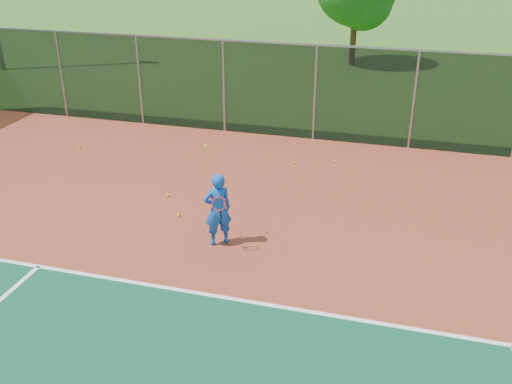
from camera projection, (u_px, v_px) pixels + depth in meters
court_apron at (386, 365)px, 9.00m from camera, size 30.00×20.00×0.02m
fence_back at (414, 99)px, 17.05m from camera, size 30.00×0.06×3.03m
tennis_player at (218, 209)px, 12.07m from camera, size 0.72×0.75×2.24m
practice_ball_0 at (168, 195)px, 14.52m from camera, size 0.07×0.07×0.07m
practice_ball_1 at (294, 163)px, 16.51m from camera, size 0.07×0.07×0.07m
practice_ball_3 at (80, 147)px, 17.63m from camera, size 0.07×0.07×0.07m
practice_ball_7 at (336, 161)px, 16.63m from camera, size 0.07×0.07×0.07m
practice_ball_8 at (179, 215)px, 13.55m from camera, size 0.07×0.07×0.07m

